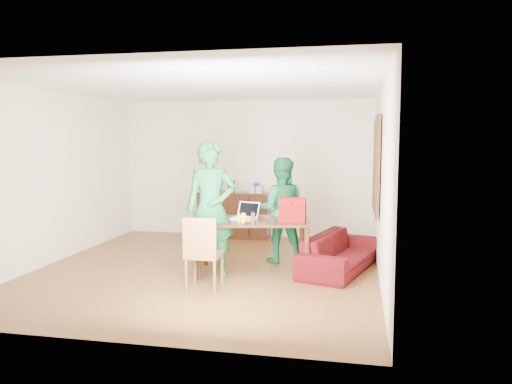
% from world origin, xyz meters
% --- Properties ---
extents(room, '(5.20, 5.70, 2.90)m').
position_xyz_m(room, '(0.01, 0.13, 1.31)').
color(room, '#4A2B12').
rests_on(room, ground).
extents(table, '(1.80, 1.23, 0.77)m').
position_xyz_m(table, '(0.70, 0.04, 0.68)').
color(table, '#32190D').
rests_on(table, ground).
extents(chair, '(0.44, 0.42, 0.96)m').
position_xyz_m(chair, '(0.25, -0.92, 0.28)').
color(chair, brown).
rests_on(chair, ground).
extents(person_near, '(0.81, 0.66, 1.92)m').
position_xyz_m(person_near, '(0.17, -0.32, 0.96)').
color(person_near, '#166636').
rests_on(person_near, ground).
extents(person_far, '(0.89, 0.74, 1.66)m').
position_xyz_m(person_far, '(1.00, 0.72, 0.83)').
color(person_far, '#145E31').
rests_on(person_far, ground).
extents(laptop, '(0.41, 0.34, 0.25)m').
position_xyz_m(laptop, '(0.55, 0.03, 0.82)').
color(laptop, white).
rests_on(laptop, table).
extents(bananas, '(0.16, 0.10, 0.06)m').
position_xyz_m(bananas, '(0.62, -0.35, 0.80)').
color(bananas, gold).
rests_on(bananas, table).
extents(bottle, '(0.07, 0.07, 0.17)m').
position_xyz_m(bottle, '(0.77, -0.29, 0.86)').
color(bottle, '#532D13').
rests_on(bottle, table).
extents(red_bag, '(0.37, 0.22, 0.27)m').
position_xyz_m(red_bag, '(1.29, -0.04, 0.91)').
color(red_bag, maroon).
rests_on(red_bag, table).
extents(sofa, '(1.21, 1.98, 0.54)m').
position_xyz_m(sofa, '(1.95, 0.38, 0.27)').
color(sofa, '#3B0715').
rests_on(sofa, ground).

